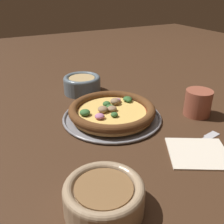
% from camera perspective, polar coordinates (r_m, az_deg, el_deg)
% --- Properties ---
extents(ground_plane, '(3.00, 3.00, 0.00)m').
position_cam_1_polar(ground_plane, '(0.80, 0.00, -1.45)').
color(ground_plane, '#3D2616').
extents(pizza_tray, '(0.30, 0.30, 0.01)m').
position_cam_1_polar(pizza_tray, '(0.80, 0.00, -1.16)').
color(pizza_tray, gray).
rests_on(pizza_tray, ground_plane).
extents(pizza, '(0.26, 0.26, 0.04)m').
position_cam_1_polar(pizza, '(0.79, -0.03, 0.27)').
color(pizza, tan).
rests_on(pizza, pizza_tray).
extents(bowl_near, '(0.14, 0.14, 0.06)m').
position_cam_1_polar(bowl_near, '(0.99, -6.36, 6.17)').
color(bowl_near, slate).
rests_on(bowl_near, ground_plane).
extents(bowl_far, '(0.15, 0.15, 0.06)m').
position_cam_1_polar(bowl_far, '(0.49, -1.77, -17.81)').
color(bowl_far, '#9E8466').
rests_on(bowl_far, ground_plane).
extents(drinking_cup, '(0.08, 0.08, 0.08)m').
position_cam_1_polar(drinking_cup, '(0.85, 18.21, 1.91)').
color(drinking_cup, brown).
rests_on(drinking_cup, ground_plane).
extents(napkin, '(0.19, 0.18, 0.01)m').
position_cam_1_polar(napkin, '(0.68, 18.26, -8.35)').
color(napkin, beige).
rests_on(napkin, ground_plane).
extents(fork, '(0.18, 0.05, 0.00)m').
position_cam_1_polar(fork, '(0.73, 18.57, -6.09)').
color(fork, '#B7B7BC').
rests_on(fork, ground_plane).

